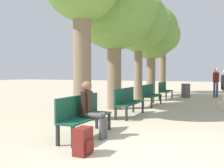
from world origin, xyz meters
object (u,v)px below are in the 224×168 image
backpack (83,141)px  tree_row_4 (163,37)px  bench_row_1 (128,100)px  pedestrian_near (216,81)px  tree_row_3 (151,33)px  person_seated (91,108)px  bench_row_0 (83,113)px  bench_row_3 (164,89)px  tree_row_1 (114,10)px  trash_bin (186,91)px  bench_row_2 (150,93)px  tree_row_2 (139,23)px

backpack → tree_row_4: bearing=96.8°
bench_row_1 → pedestrian_near: pedestrian_near is taller
tree_row_3 → backpack: 11.84m
person_seated → pedestrian_near: 11.49m
bench_row_1 → bench_row_0: bearing=-90.0°
bench_row_3 → pedestrian_near: pedestrian_near is taller
bench_row_0 → tree_row_3: tree_row_3 is taller
tree_row_1 → person_seated: bearing=-73.4°
tree_row_1 → tree_row_4: tree_row_1 is taller
bench_row_3 → trash_bin: bench_row_3 is taller
bench_row_1 → pedestrian_near: size_ratio=1.03×
bench_row_2 → bench_row_3: size_ratio=1.00×
tree_row_1 → tree_row_2: tree_row_1 is taller
tree_row_3 → backpack: (1.72, -11.13, -3.65)m
bench_row_2 → tree_row_1: size_ratio=0.32×
tree_row_1 → tree_row_3: bearing=90.0°
backpack → person_seated: bearing=111.1°
person_seated → tree_row_2: bearing=99.8°
bench_row_2 → pedestrian_near: 5.90m
person_seated → tree_row_1: bearing=106.6°
bench_row_2 → tree_row_3: bearing=104.6°
tree_row_3 → person_seated: 10.63m
tree_row_4 → person_seated: 13.77m
bench_row_3 → tree_row_2: size_ratio=0.32×
backpack → trash_bin: bearing=88.4°
bench_row_1 → bench_row_3: (0.00, 5.93, 0.00)m
person_seated → backpack: person_seated is taller
bench_row_3 → backpack: size_ratio=3.68×
trash_bin → bench_row_2: bearing=-102.7°
bench_row_3 → pedestrian_near: bearing=41.7°
bench_row_2 → tree_row_4: bearing=98.3°
bench_row_3 → tree_row_3: (-1.06, 1.12, 3.35)m
tree_row_1 → tree_row_3: size_ratio=1.01×
backpack → pedestrian_near: size_ratio=0.28×
bench_row_0 → pedestrian_near: size_ratio=1.03×
bench_row_1 → bench_row_2: (0.00, 2.97, 0.00)m
bench_row_2 → backpack: size_ratio=3.68×
bench_row_0 → tree_row_3: size_ratio=0.32×
bench_row_2 → pedestrian_near: pedestrian_near is taller
bench_row_3 → person_seated: size_ratio=1.40×
tree_row_3 → trash_bin: (2.04, 0.25, -3.48)m
bench_row_2 → person_seated: person_seated is taller
tree_row_2 → tree_row_4: tree_row_2 is taller
bench_row_1 → backpack: size_ratio=3.68×
bench_row_3 → person_seated: 8.93m
bench_row_0 → backpack: bearing=-59.5°
tree_row_2 → pedestrian_near: 6.03m
tree_row_1 → trash_bin: size_ratio=6.88×
bench_row_0 → trash_bin: size_ratio=2.17×
bench_row_1 → person_seated: bearing=-85.5°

